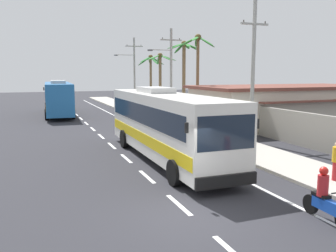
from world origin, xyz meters
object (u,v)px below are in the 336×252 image
(coach_bus_far_lane, at_px, (58,97))
(motorcycle_beside_bus, at_px, (325,200))
(motorcycle_trailing, at_px, (155,123))
(palm_third, at_px, (151,70))
(palm_fourth, at_px, (197,58))
(utility_pole_distant, at_px, (134,70))
(utility_pole_far, at_px, (170,71))
(utility_pole_mid, at_px, (253,69))
(coach_bus_foreground, at_px, (165,123))
(roadside_building, at_px, (285,105))
(palm_farthest, at_px, (184,65))
(palm_nearest, at_px, (160,71))

(coach_bus_far_lane, xyz_separation_m, motorcycle_beside_bus, (5.27, -31.00, -1.23))
(motorcycle_trailing, relative_size, palm_third, 0.30)
(palm_fourth, bearing_deg, palm_third, 86.71)
(palm_fourth, bearing_deg, utility_pole_distant, 92.17)
(utility_pole_far, bearing_deg, utility_pole_mid, -88.56)
(coach_bus_far_lane, relative_size, utility_pole_far, 1.40)
(coach_bus_foreground, bearing_deg, roadside_building, 30.09)
(motorcycle_beside_bus, distance_m, utility_pole_mid, 13.08)
(utility_pole_distant, relative_size, palm_fourth, 1.17)
(roadside_building, bearing_deg, palm_farthest, 121.22)
(utility_pole_mid, bearing_deg, utility_pole_distant, 90.58)
(coach_bus_foreground, relative_size, utility_pole_distant, 1.37)
(utility_pole_distant, distance_m, palm_farthest, 12.50)
(palm_farthest, bearing_deg, palm_third, 91.27)
(coach_bus_far_lane, relative_size, palm_fourth, 1.57)
(palm_fourth, relative_size, roadside_building, 0.49)
(coach_bus_foreground, distance_m, motorcycle_trailing, 8.80)
(coach_bus_foreground, relative_size, utility_pole_far, 1.43)
(utility_pole_far, distance_m, palm_farthest, 2.18)
(utility_pole_mid, bearing_deg, palm_fourth, 87.39)
(motorcycle_beside_bus, bearing_deg, coach_bus_far_lane, 99.65)
(utility_pole_far, bearing_deg, coach_bus_foreground, -112.05)
(coach_bus_foreground, relative_size, motorcycle_trailing, 6.20)
(palm_farthest, height_order, roadside_building, palm_farthest)
(utility_pole_mid, distance_m, palm_farthest, 14.40)
(palm_farthest, bearing_deg, utility_pole_far, -152.30)
(motorcycle_trailing, height_order, palm_nearest, palm_nearest)
(utility_pole_mid, xyz_separation_m, palm_fourth, (0.40, 8.85, 1.03))
(motorcycle_beside_bus, distance_m, utility_pole_far, 25.50)
(motorcycle_beside_bus, height_order, utility_pole_distant, utility_pole_distant)
(palm_fourth, relative_size, palm_farthest, 1.01)
(motorcycle_trailing, distance_m, utility_pole_far, 9.32)
(coach_bus_far_lane, height_order, motorcycle_trailing, coach_bus_far_lane)
(utility_pole_distant, bearing_deg, roadside_building, -71.34)
(utility_pole_far, distance_m, palm_nearest, 4.19)
(utility_pole_far, bearing_deg, palm_third, 81.60)
(motorcycle_trailing, bearing_deg, utility_pole_distant, 78.70)
(palm_fourth, bearing_deg, motorcycle_beside_bus, -105.04)
(motorcycle_trailing, bearing_deg, utility_pole_far, 61.12)
(utility_pole_far, xyz_separation_m, palm_nearest, (0.45, 4.16, -0.03))
(coach_bus_far_lane, distance_m, palm_third, 12.87)
(utility_pole_distant, height_order, palm_third, utility_pole_distant)
(coach_bus_far_lane, distance_m, palm_nearest, 10.97)
(motorcycle_trailing, bearing_deg, coach_bus_far_lane, 113.38)
(palm_fourth, bearing_deg, utility_pole_mid, -92.61)
(utility_pole_mid, relative_size, palm_third, 1.33)
(utility_pole_far, distance_m, palm_fourth, 4.66)
(utility_pole_distant, bearing_deg, motorcycle_beside_bus, -97.14)
(coach_bus_far_lane, distance_m, utility_pole_far, 12.08)
(coach_bus_foreground, bearing_deg, motorcycle_beside_bus, -79.27)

